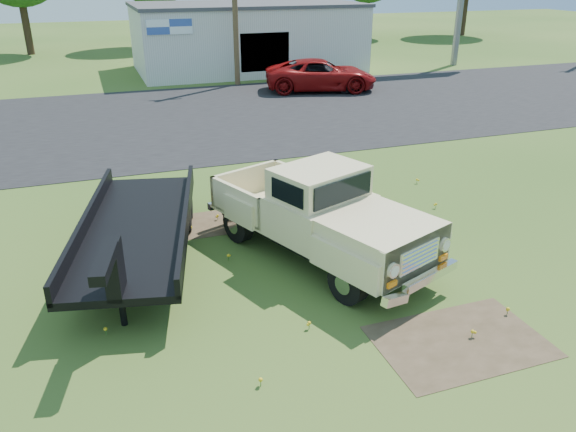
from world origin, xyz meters
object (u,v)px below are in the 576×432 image
(red_pickup, at_px, (321,75))
(dark_sedan, at_px, (317,75))
(flatbed_trailer, at_px, (137,223))
(vintage_pickup_truck, at_px, (318,213))

(red_pickup, height_order, dark_sedan, red_pickup)
(flatbed_trailer, relative_size, dark_sedan, 1.44)
(flatbed_trailer, bearing_deg, red_pickup, 68.41)
(flatbed_trailer, distance_m, dark_sedan, 20.19)
(red_pickup, distance_m, dark_sedan, 0.21)
(flatbed_trailer, bearing_deg, vintage_pickup_truck, -4.02)
(red_pickup, bearing_deg, dark_sedan, 71.56)
(flatbed_trailer, xyz_separation_m, red_pickup, (11.38, 16.68, -0.10))
(flatbed_trailer, height_order, red_pickup, flatbed_trailer)
(vintage_pickup_truck, xyz_separation_m, red_pickup, (7.49, 17.85, -0.26))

